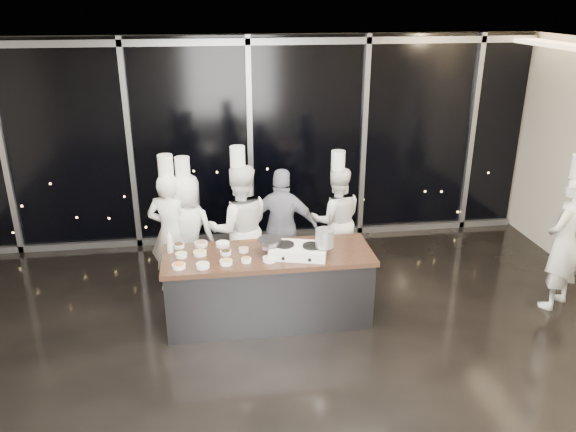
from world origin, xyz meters
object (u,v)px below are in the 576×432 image
object	(u,v)px
stove	(298,250)
demo_counter	(269,287)
chef_center	(240,228)
chef_right	(336,220)
guest	(283,228)
chef_left	(187,232)
chef_side	(564,241)
chef_far_left	(171,232)
stock_pot	(325,238)
frying_pan	(269,241)

from	to	relation	value
stove	demo_counter	bearing A→B (deg)	176.90
stove	chef_center	size ratio (longest dim) A/B	0.37
chef_right	guest	bearing A→B (deg)	20.46
chef_left	chef_side	world-z (taller)	chef_side
chef_far_left	guest	distance (m)	1.48
guest	stock_pot	bearing A→B (deg)	122.54
chef_right	chef_center	bearing A→B (deg)	16.59
stock_pot	frying_pan	bearing A→B (deg)	162.74
chef_far_left	chef_side	xyz separation A→B (m)	(4.84, -1.08, 0.05)
stove	frying_pan	size ratio (longest dim) A/B	1.42
guest	frying_pan	bearing A→B (deg)	89.72
chef_side	stock_pot	bearing A→B (deg)	-33.01
chef_center	chef_side	bearing A→B (deg)	160.39
frying_pan	chef_right	distance (m)	1.65
chef_far_left	chef_right	world-z (taller)	chef_far_left
stock_pot	chef_left	xyz separation A→B (m)	(-1.60, 1.20, -0.33)
demo_counter	chef_far_left	bearing A→B (deg)	141.89
chef_center	chef_right	distance (m)	1.42
chef_center	stock_pot	bearing A→B (deg)	125.35
demo_counter	stock_pot	distance (m)	0.96
chef_center	chef_side	size ratio (longest dim) A/B	0.99
demo_counter	stove	xyz separation A→B (m)	(0.34, -0.11, 0.51)
chef_right	demo_counter	bearing A→B (deg)	50.21
stove	guest	xyz separation A→B (m)	(-0.04, 1.06, -0.15)
demo_counter	stove	bearing A→B (deg)	-18.08
frying_pan	chef_left	bearing A→B (deg)	149.23
demo_counter	chef_right	size ratio (longest dim) A/B	1.38
chef_left	chef_side	distance (m)	4.78
demo_counter	guest	size ratio (longest dim) A/B	1.51
chef_side	chef_far_left	bearing A→B (deg)	-46.49
frying_pan	stock_pot	world-z (taller)	stock_pot
chef_far_left	chef_left	bearing A→B (deg)	-143.55
chef_center	guest	world-z (taller)	chef_center
frying_pan	chef_side	size ratio (longest dim) A/B	0.26
chef_far_left	chef_right	distance (m)	2.28
stock_pot	chef_right	size ratio (longest dim) A/B	0.12
demo_counter	frying_pan	distance (m)	0.61
guest	chef_side	distance (m)	3.54
chef_left	guest	distance (m)	1.27
chef_left	stock_pot	bearing A→B (deg)	164.89
chef_left	chef_right	bearing A→B (deg)	-152.46
frying_pan	guest	distance (m)	1.03
demo_counter	chef_side	distance (m)	3.69
chef_right	chef_side	distance (m)	2.91
chef_far_left	guest	bearing A→B (deg)	-162.12
demo_counter	chef_right	xyz separation A→B (m)	(1.09, 1.20, 0.33)
demo_counter	chef_left	distance (m)	1.44
chef_left	chef_right	distance (m)	2.07
chef_far_left	guest	size ratio (longest dim) A/B	1.16
frying_pan	chef_side	xyz separation A→B (m)	(3.65, -0.15, -0.17)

